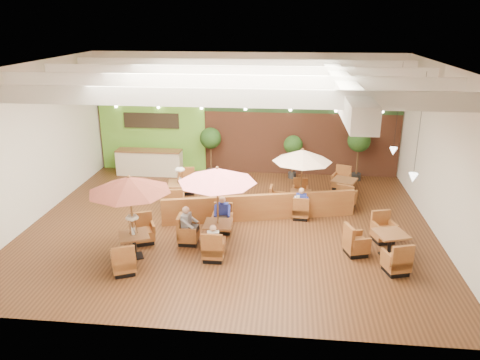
# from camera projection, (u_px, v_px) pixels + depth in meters

# --- Properties ---
(room) EXTENTS (14.04, 14.00, 5.52)m
(room) POSITION_uv_depth(u_px,v_px,m) (241.00, 117.00, 16.51)
(room) COLOR #381E0F
(room) RESTS_ON ground
(service_counter) EXTENTS (3.00, 0.75, 1.18)m
(service_counter) POSITION_uv_depth(u_px,v_px,m) (150.00, 162.00, 21.63)
(service_counter) COLOR beige
(service_counter) RESTS_ON ground
(booth_divider) EXTENTS (6.85, 1.87, 0.97)m
(booth_divider) POSITION_uv_depth(u_px,v_px,m) (260.00, 207.00, 16.80)
(booth_divider) COLOR brown
(booth_divider) RESTS_ON ground
(table_0) EXTENTS (2.45, 2.78, 2.65)m
(table_0) POSITION_uv_depth(u_px,v_px,m) (130.00, 196.00, 13.69)
(table_0) COLOR brown
(table_0) RESTS_ON ground
(table_1) EXTENTS (2.53, 2.59, 2.67)m
(table_1) POSITION_uv_depth(u_px,v_px,m) (215.00, 189.00, 14.47)
(table_1) COLOR brown
(table_1) RESTS_ON ground
(table_2) EXTENTS (2.30, 2.37, 2.42)m
(table_2) POSITION_uv_depth(u_px,v_px,m) (300.00, 166.00, 17.31)
(table_2) COLOR brown
(table_2) RESTS_ON ground
(table_3) EXTENTS (1.09, 2.88, 1.60)m
(table_3) POSITION_uv_depth(u_px,v_px,m) (181.00, 191.00, 18.36)
(table_3) COLOR brown
(table_3) RESTS_ON ground
(table_4) EXTENTS (1.96, 2.81, 1.00)m
(table_4) POSITION_uv_depth(u_px,v_px,m) (380.00, 245.00, 14.30)
(table_4) COLOR brown
(table_4) RESTS_ON ground
(table_5) EXTENTS (1.17, 2.86, 1.00)m
(table_5) POSITION_uv_depth(u_px,v_px,m) (344.00, 189.00, 18.86)
(table_5) COLOR brown
(table_5) RESTS_ON ground
(topiary_0) EXTENTS (0.97, 0.97, 2.24)m
(topiary_0) POSITION_uv_depth(u_px,v_px,m) (210.00, 140.00, 21.17)
(topiary_0) COLOR black
(topiary_0) RESTS_ON ground
(topiary_1) EXTENTS (0.85, 0.85, 1.98)m
(topiary_1) POSITION_uv_depth(u_px,v_px,m) (293.00, 147.00, 20.87)
(topiary_1) COLOR black
(topiary_1) RESTS_ON ground
(topiary_2) EXTENTS (1.00, 1.00, 2.33)m
(topiary_2) POSITION_uv_depth(u_px,v_px,m) (359.00, 143.00, 20.50)
(topiary_2) COLOR black
(topiary_2) RESTS_ON ground
(diner_0) EXTENTS (0.37, 0.31, 0.72)m
(diner_0) POSITION_uv_depth(u_px,v_px,m) (213.00, 238.00, 13.95)
(diner_0) COLOR white
(diner_0) RESTS_ON ground
(diner_1) EXTENTS (0.41, 0.33, 0.81)m
(diner_1) POSITION_uv_depth(u_px,v_px,m) (222.00, 211.00, 15.76)
(diner_1) COLOR navy
(diner_1) RESTS_ON ground
(diner_2) EXTENTS (0.36, 0.43, 0.83)m
(diner_2) POSITION_uv_depth(u_px,v_px,m) (188.00, 222.00, 14.94)
(diner_2) COLOR gray
(diner_2) RESTS_ON ground
(diner_3) EXTENTS (0.38, 0.31, 0.75)m
(diner_3) POSITION_uv_depth(u_px,v_px,m) (301.00, 200.00, 16.81)
(diner_3) COLOR navy
(diner_3) RESTS_ON ground
(diner_4) EXTENTS (0.36, 0.28, 0.73)m
(diner_4) POSITION_uv_depth(u_px,v_px,m) (301.00, 200.00, 16.82)
(diner_4) COLOR white
(diner_4) RESTS_ON ground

